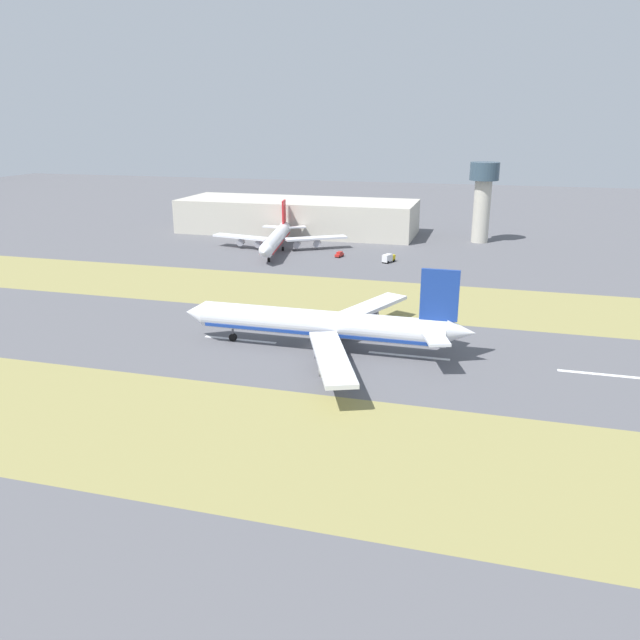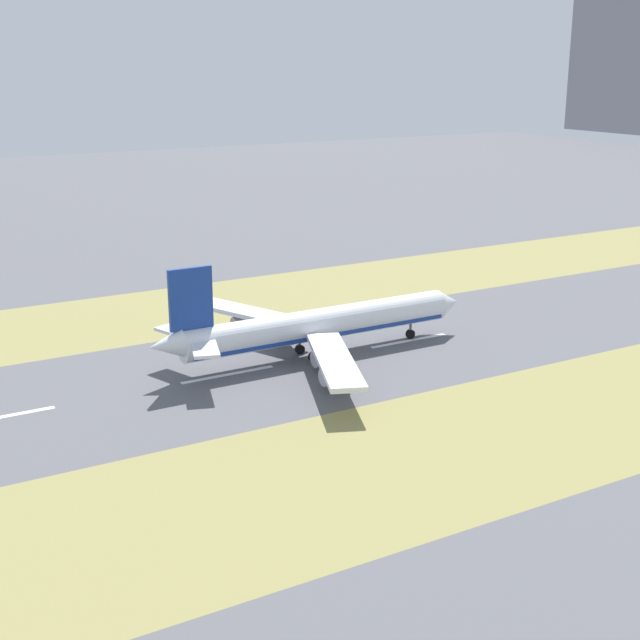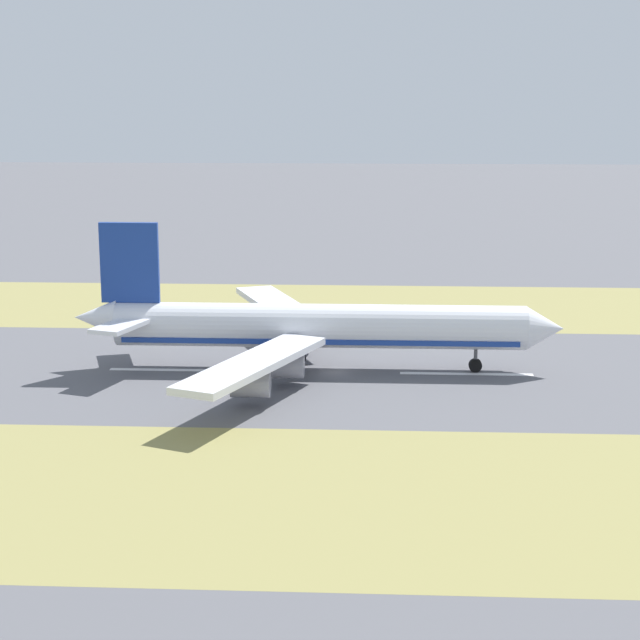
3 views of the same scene
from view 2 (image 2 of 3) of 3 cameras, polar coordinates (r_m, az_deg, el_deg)
ground_plane at (r=171.27m, az=0.80°, el=-2.26°), size 800.00×800.00×0.00m
grass_median_west at (r=209.46m, az=-5.55°, el=1.16°), size 40.00×600.00×0.01m
grass_median_east at (r=137.26m, az=10.59°, el=-7.41°), size 40.00×600.00×0.01m
centreline_dash_mid at (r=161.66m, az=-5.92°, el=-3.49°), size 1.20×18.00×0.01m
centreline_dash_far at (r=180.73m, az=5.69°, el=-1.33°), size 1.20×18.00×0.01m
airplane_main_jet at (r=168.59m, az=-0.56°, el=-0.41°), size 64.14×67.00×20.20m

